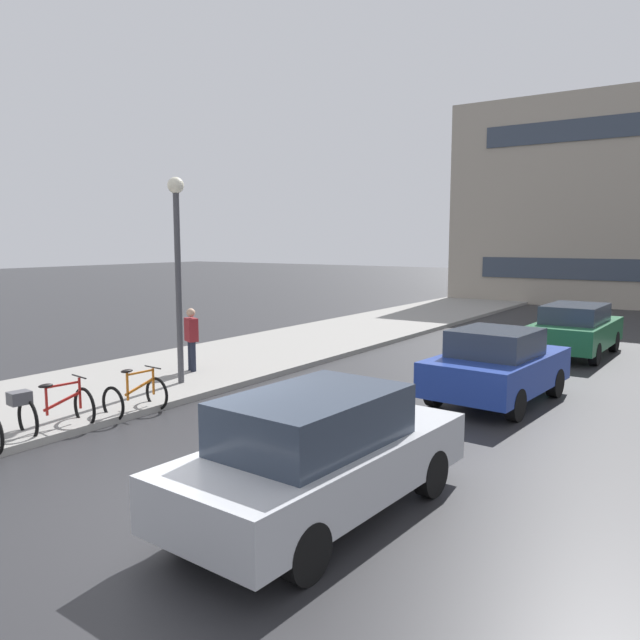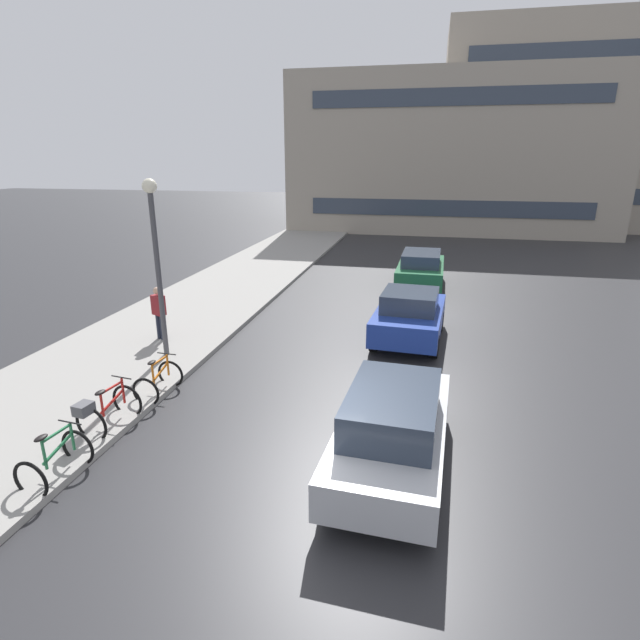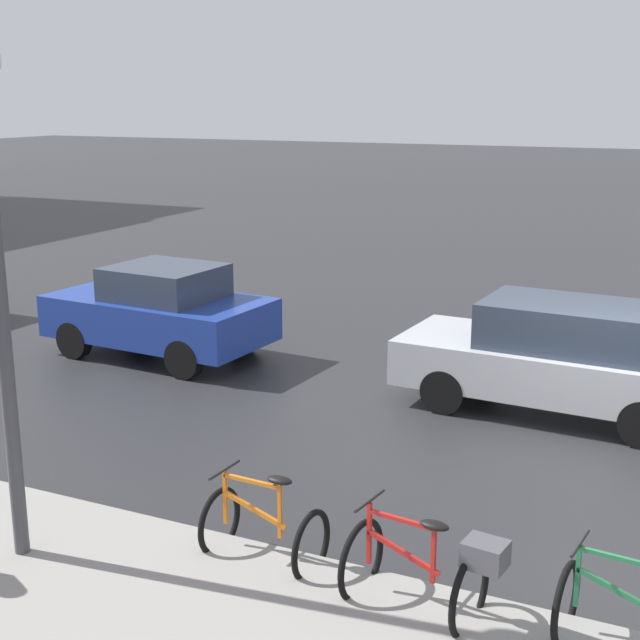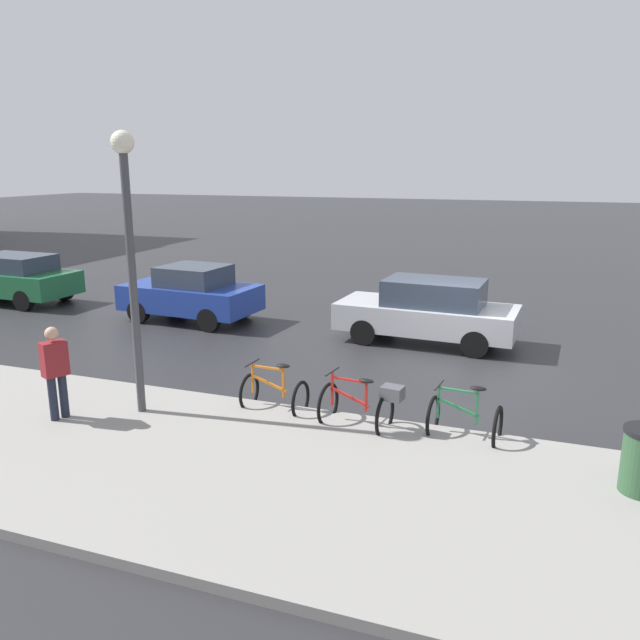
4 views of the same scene
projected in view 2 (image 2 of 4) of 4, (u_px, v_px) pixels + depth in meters
The scene contains 12 objects.
ground_plane at pixel (284, 482), 8.65m from camera, with size 140.00×140.00×0.00m, color #28282B.
sidewalk_kerb at pixel (207, 302), 19.12m from camera, with size 4.80×60.00×0.14m, color gray.
bicycle_nearest at pixel (55, 461), 8.56m from camera, with size 0.81×1.15×0.99m.
bicycle_second at pixel (104, 410), 10.06m from camera, with size 0.89×1.41×0.99m.
bicycle_third at pixel (159, 381), 11.63m from camera, with size 0.75×1.12×0.96m.
car_silver at pixel (393, 428), 8.79m from camera, with size 2.05×4.46×1.60m.
car_blue at pixel (409, 316), 15.05m from camera, with size 2.17×3.91×1.58m.
car_green at pixel (421, 269), 21.24m from camera, with size 1.97×4.29×1.55m.
pedestrian at pixel (159, 312), 14.77m from camera, with size 0.46×0.38×1.74m.
streetlamp at pixel (156, 247), 12.92m from camera, with size 0.37×0.37×4.85m.
building_facade_main at pixel (449, 154), 37.74m from camera, with size 22.94×10.18×10.98m.
building_facade_side at pixel (544, 129), 38.95m from camera, with size 15.52×9.07×14.71m.
Camera 2 is at (2.18, -7.03, 5.38)m, focal length 28.00 mm.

